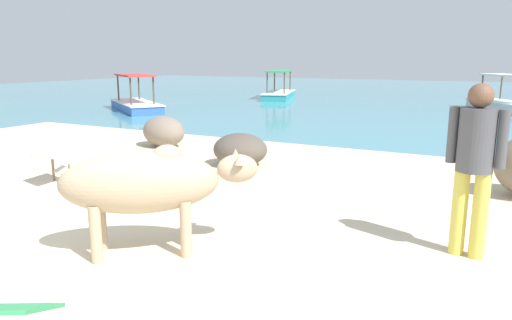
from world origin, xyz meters
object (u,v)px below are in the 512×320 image
Objects in this scene: boat_teal at (279,93)px; boat_blue at (136,103)px; cow at (146,183)px; boat_white at (508,103)px; deck_chair_near at (63,158)px; person_standing at (475,158)px.

boat_blue is at bearing 144.78° from boat_teal.
boat_white reaches higher than cow.
boat_white is at bearing -7.17° from deck_chair_near.
person_standing is 14.67m from boat_white.
cow is 3.03m from person_standing.
cow is at bearing -175.80° from boat_teal.
deck_chair_near is 0.24× the size of boat_white.
cow is 13.28m from boat_blue.
boat_teal reaches higher than deck_chair_near.
boat_teal is at bearing -129.44° from boat_white.
person_standing reaches higher than deck_chair_near.
deck_chair_near is 10.37m from boat_blue.
boat_white is (5.86, 14.53, -0.13)m from deck_chair_near.
boat_white is at bearing -116.89° from boat_blue.
boat_white is 0.96× the size of boat_teal.
boat_blue is at bearing -117.63° from person_standing.
deck_chair_near is at bearing 176.61° from boat_teal.
boat_teal is at bearing -140.83° from person_standing.
boat_teal and boat_blue have the same top height.
person_standing reaches higher than boat_white.
deck_chair_near is 0.24× the size of boat_blue.
boat_white is at bearing -112.65° from boat_teal.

